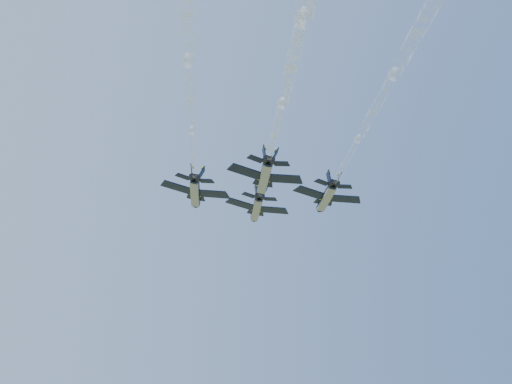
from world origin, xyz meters
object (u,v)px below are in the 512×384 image
jet_left (195,192)px  jet_slot (265,177)px  jet_right (326,197)px  jet_lead (257,208)px

jet_left → jet_slot: bearing=-39.3°
jet_left → jet_right: (22.83, -8.57, 0.00)m
jet_left → jet_slot: size_ratio=1.00×
jet_right → jet_slot: same height
jet_lead → jet_slot: (-8.18, -18.09, 0.00)m
jet_right → jet_slot: (-15.96, -5.01, 0.00)m
jet_right → jet_slot: bearing=-138.8°
jet_left → jet_lead: bearing=40.5°
jet_lead → jet_left: size_ratio=1.00×
jet_right → jet_slot: 16.72m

